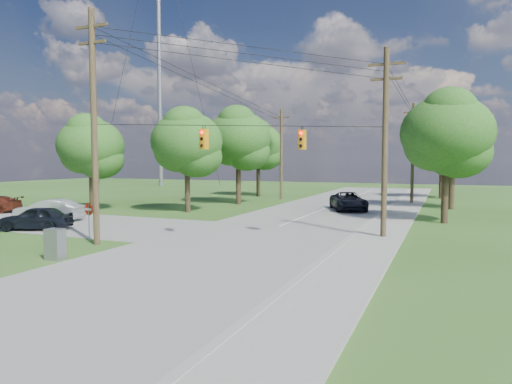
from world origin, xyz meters
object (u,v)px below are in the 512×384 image
at_px(car_cross_dark, 36,218).
at_px(car_main_north, 348,201).
at_px(do_not_enter_sign, 89,213).
at_px(pole_sw, 94,124).
at_px(pole_ne, 385,140).
at_px(car_cross_silver, 49,210).
at_px(pole_north_e, 413,153).
at_px(control_cabinet, 55,244).
at_px(pole_north_w, 281,153).

bearing_deg(car_cross_dark, car_main_north, 116.26).
bearing_deg(do_not_enter_sign, pole_sw, -17.75).
relative_size(pole_ne, car_cross_silver, 2.20).
relative_size(pole_north_e, control_cabinet, 7.26).
bearing_deg(do_not_enter_sign, control_cabinet, -52.92).
relative_size(pole_north_e, do_not_enter_sign, 4.80).
bearing_deg(car_cross_silver, pole_north_w, 144.99).
bearing_deg(pole_ne, pole_north_w, 122.29).
xyz_separation_m(pole_north_w, car_cross_dark, (-6.49, -27.30, -4.36)).
bearing_deg(do_not_enter_sign, car_cross_dark, 175.59).
relative_size(car_cross_dark, car_cross_silver, 0.91).
bearing_deg(pole_ne, car_main_north, 109.02).
xyz_separation_m(pole_north_e, pole_north_w, (-13.90, 0.00, 0.00)).
bearing_deg(pole_north_e, control_cabinet, -110.74).
relative_size(pole_sw, car_cross_silver, 2.52).
distance_m(pole_north_e, pole_north_w, 13.90).
bearing_deg(pole_sw, car_cross_silver, 149.07).
height_order(pole_north_e, pole_north_w, same).
bearing_deg(control_cabinet, pole_sw, 101.87).
bearing_deg(control_cabinet, car_cross_silver, 135.66).
relative_size(car_cross_dark, control_cabinet, 3.15).
bearing_deg(pole_ne, do_not_enter_sign, -154.30).
xyz_separation_m(pole_sw, control_cabinet, (0.93, -3.60, -5.54)).
bearing_deg(car_main_north, pole_north_w, 115.28).
relative_size(pole_sw, pole_ne, 1.14).
height_order(pole_sw, pole_north_e, pole_sw).
height_order(pole_ne, pole_north_w, pole_ne).
bearing_deg(pole_sw, pole_ne, 29.38).
bearing_deg(do_not_enter_sign, pole_ne, 37.53).
bearing_deg(pole_north_w, pole_sw, -89.23).
height_order(pole_north_w, car_cross_dark, pole_north_w).
bearing_deg(car_main_north, control_cabinet, -129.91).
distance_m(pole_north_w, car_cross_silver, 25.96).
height_order(pole_north_e, car_cross_dark, pole_north_e).
distance_m(car_cross_dark, car_main_north, 24.52).
distance_m(pole_north_e, do_not_enter_sign, 32.65).
xyz_separation_m(car_cross_silver, do_not_enter_sign, (8.36, -5.04, 0.72)).
xyz_separation_m(pole_ne, control_cabinet, (-12.57, -11.20, -4.78)).
distance_m(pole_ne, car_main_north, 15.02).
bearing_deg(pole_north_w, pole_ne, -57.71).
relative_size(car_cross_silver, do_not_enter_sign, 2.29).
relative_size(car_cross_silver, car_main_north, 0.85).
xyz_separation_m(pole_ne, pole_north_e, (-0.00, 22.00, -0.34)).
bearing_deg(pole_north_e, do_not_enter_sign, -116.65).
xyz_separation_m(pole_sw, car_main_north, (8.85, 21.10, -5.42)).
bearing_deg(car_cross_silver, pole_sw, 44.67).
height_order(pole_sw, car_main_north, pole_sw).
bearing_deg(pole_sw, car_main_north, 67.26).
xyz_separation_m(pole_sw, do_not_enter_sign, (-1.05, 0.60, -4.69)).
bearing_deg(pole_north_e, car_cross_dark, -126.76).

